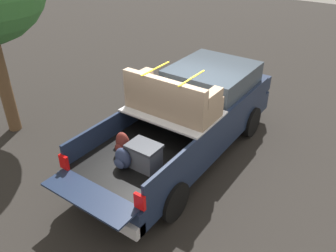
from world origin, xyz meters
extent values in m
plane|color=black|center=(0.00, 0.00, 0.00)|extent=(40.00, 40.00, 0.00)
cube|color=#162138|center=(0.00, 0.00, 0.61)|extent=(5.50, 1.92, 0.48)
cube|color=black|center=(-1.20, 0.00, 0.87)|extent=(2.80, 1.80, 0.04)
cube|color=#162138|center=(-1.20, 0.93, 1.10)|extent=(2.80, 0.06, 0.50)
cube|color=#162138|center=(-1.20, -0.93, 1.10)|extent=(2.80, 0.06, 0.50)
cube|color=#162138|center=(0.17, 0.00, 1.10)|extent=(0.06, 1.80, 0.50)
cube|color=#162138|center=(-2.88, 0.00, 0.87)|extent=(0.55, 1.80, 0.04)
cube|color=#B2B2B7|center=(-0.43, 0.00, 1.37)|extent=(1.25, 1.92, 0.04)
cube|color=#162138|center=(1.35, 0.00, 1.10)|extent=(2.30, 1.92, 0.50)
cube|color=#2D3842|center=(1.25, 0.00, 1.59)|extent=(1.94, 1.76, 0.48)
cube|color=#162138|center=(2.70, 0.00, 1.04)|extent=(0.40, 1.82, 0.38)
cube|color=#B2B2B7|center=(-2.72, 0.00, 0.49)|extent=(0.24, 1.92, 0.24)
cube|color=red|center=(-2.62, 0.88, 1.03)|extent=(0.06, 0.20, 0.28)
cube|color=red|center=(-2.62, -0.88, 1.03)|extent=(0.06, 0.20, 0.28)
cylinder|color=black|center=(1.75, 0.88, 0.39)|extent=(0.77, 0.30, 0.77)
cylinder|color=black|center=(1.75, -0.88, 0.39)|extent=(0.77, 0.30, 0.77)
cylinder|color=black|center=(-1.75, 0.88, 0.39)|extent=(0.77, 0.30, 0.77)
cylinder|color=black|center=(-1.75, -0.88, 0.39)|extent=(0.77, 0.30, 0.77)
cube|color=#474C56|center=(-1.74, -0.27, 1.10)|extent=(0.40, 0.55, 0.42)
cube|color=#31353C|center=(-1.74, -0.27, 1.34)|extent=(0.44, 0.59, 0.05)
ellipsoid|color=#283351|center=(-1.99, 0.02, 1.10)|extent=(0.20, 0.34, 0.42)
ellipsoid|color=#283351|center=(-2.10, 0.02, 1.04)|extent=(0.09, 0.24, 0.19)
ellipsoid|color=maroon|center=(-1.66, 0.31, 1.13)|extent=(0.20, 0.32, 0.48)
ellipsoid|color=maroon|center=(-1.77, 0.31, 1.06)|extent=(0.09, 0.22, 0.21)
cube|color=#84705B|center=(-0.43, 0.00, 1.60)|extent=(0.82, 1.89, 0.42)
cube|color=#84705B|center=(-0.76, 0.00, 2.01)|extent=(0.16, 1.89, 0.40)
cube|color=#84705B|center=(-0.38, 0.84, 1.92)|extent=(0.58, 0.20, 0.22)
cube|color=#84705B|center=(-0.38, -0.84, 1.92)|extent=(0.58, 0.20, 0.22)
cube|color=yellow|center=(-0.43, 0.43, 2.22)|extent=(0.92, 0.03, 0.02)
cube|color=yellow|center=(-0.43, -0.43, 2.22)|extent=(0.92, 0.03, 0.02)
cylinder|color=brown|center=(-1.55, 4.31, 1.46)|extent=(0.32, 0.32, 2.91)
camera|label=1|loc=(-5.60, -3.50, 4.78)|focal=36.62mm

